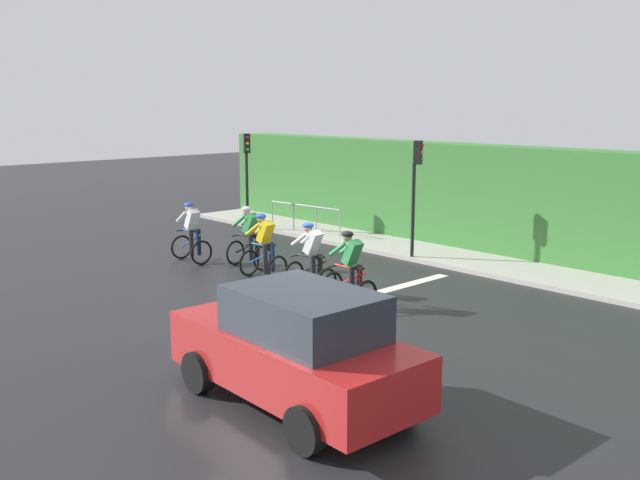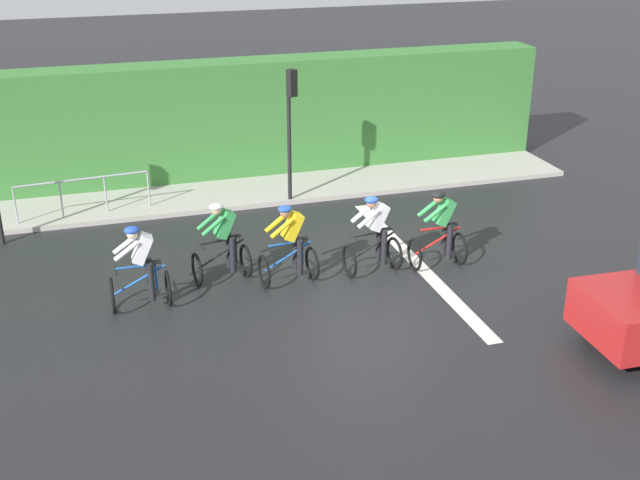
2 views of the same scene
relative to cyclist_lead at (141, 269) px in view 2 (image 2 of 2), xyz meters
The scene contains 12 objects.
ground_plane 4.71m from the cyclist_lead, 85.04° to the right, with size 80.00×80.00×0.00m, color black.
sidewalk_kerb 6.47m from the cyclist_lead, 24.14° to the right, with size 2.80×18.36×0.12m, color #ADA89E.
stone_wall_low 7.28m from the cyclist_lead, 21.23° to the right, with size 0.44×18.36×0.44m, color tan.
hedge_wall 7.58m from the cyclist_lead, 20.41° to the right, with size 1.10×18.36×3.15m, color #387533.
road_marking_stop_line 5.75m from the cyclist_lead, 85.96° to the right, with size 7.00×0.30×0.01m, color silver.
cyclist_lead is the anchor object (origin of this frame).
cyclist_second 1.82m from the cyclist_lead, 66.13° to the right, with size 0.81×1.16×1.66m.
cyclist_mid 2.91m from the cyclist_lead, 85.32° to the right, with size 0.79×1.14×1.66m.
cyclist_fourth 4.67m from the cyclist_lead, 87.30° to the right, with size 0.78×1.14×1.66m.
cyclist_trailing 6.05m from the cyclist_lead, 89.14° to the right, with size 0.69×1.09×1.66m.
traffic_light_near_crossing 6.33m from the cyclist_lead, 41.79° to the right, with size 0.26×0.30×3.34m.
pedestrian_railing_kerbside 5.04m from the cyclist_lead, 10.03° to the left, with size 0.33×3.09×1.03m.
Camera 2 is at (-14.22, 5.37, 7.17)m, focal length 45.44 mm.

